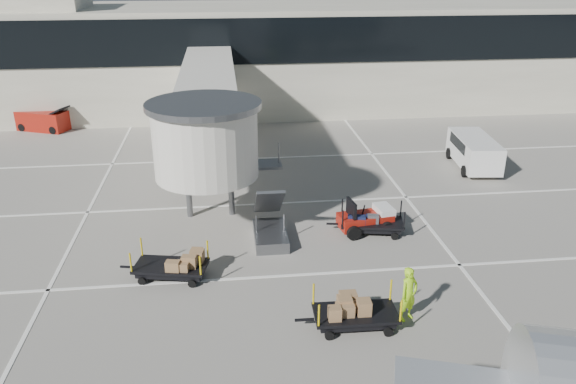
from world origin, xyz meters
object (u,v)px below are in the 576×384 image
baggage_tug (367,219)px  minivan (473,149)px  suitcase_cart (370,223)px  box_cart_far (172,266)px  ground_worker (409,294)px  belt_loader (43,121)px  box_cart_near (355,313)px

baggage_tug → minivan: size_ratio=0.52×
baggage_tug → suitcase_cart: bearing=-66.7°
minivan → suitcase_cart: bearing=-130.2°
baggage_tug → minivan: (8.30, 7.62, 0.51)m
box_cart_far → minivan: size_ratio=0.70×
ground_worker → minivan: bearing=30.8°
baggage_tug → ground_worker: ground_worker is taller
suitcase_cart → baggage_tug: bearing=133.2°
suitcase_cart → box_cart_far: suitcase_cart is taller
baggage_tug → minivan: minivan is taller
minivan → belt_loader: size_ratio=1.23×
suitcase_cart → box_cart_near: 7.11m
box_cart_far → minivan: bearing=44.2°
suitcase_cart → ground_worker: size_ratio=1.77×
baggage_tug → box_cart_near: 7.26m
baggage_tug → box_cart_far: size_ratio=0.74×
suitcase_cart → box_cart_near: size_ratio=1.01×
box_cart_near → ground_worker: (1.87, 0.22, 0.47)m
suitcase_cart → belt_loader: 26.82m
box_cart_near → ground_worker: 1.94m
suitcase_cart → ground_worker: 6.56m
box_cart_near → box_cart_far: box_cart_near is taller
suitcase_cart → belt_loader: belt_loader is taller
box_cart_near → box_cart_far: 7.41m
suitcase_cart → belt_loader: size_ratio=0.87×
ground_worker → minivan: ground_worker is taller
suitcase_cart → ground_worker: ground_worker is taller
baggage_tug → suitcase_cart: 0.26m
box_cart_far → belt_loader: bearing=128.0°
minivan → box_cart_near: bearing=-119.4°
box_cart_far → ground_worker: 8.98m
ground_worker → belt_loader: ground_worker is taller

